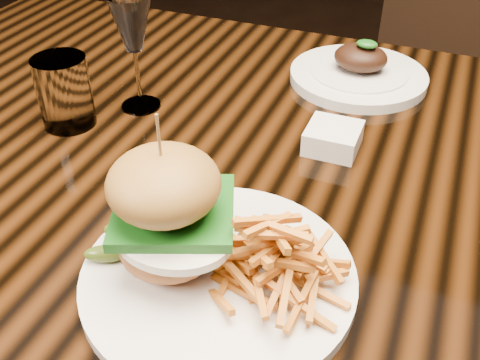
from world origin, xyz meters
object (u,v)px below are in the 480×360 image
at_px(chair_far, 446,63).
at_px(far_dish, 359,73).
at_px(burger_plate, 216,244).
at_px(dining_table, 291,198).
at_px(wine_glass, 132,28).

bearing_deg(chair_far, far_dish, -91.65).
bearing_deg(burger_plate, chair_far, 71.76).
height_order(dining_table, burger_plate, burger_plate).
xyz_separation_m(wine_glass, far_dish, (0.31, 0.22, -0.12)).
xyz_separation_m(dining_table, burger_plate, (-0.01, -0.26, 0.13)).
distance_m(far_dish, chair_far, 0.68).
height_order(wine_glass, chair_far, chair_far).
relative_size(wine_glass, far_dish, 0.77).
xyz_separation_m(far_dish, chair_far, (0.14, 0.62, -0.23)).
relative_size(dining_table, far_dish, 6.71).
relative_size(burger_plate, wine_glass, 1.63).
bearing_deg(wine_glass, chair_far, 62.02).
relative_size(wine_glass, chair_far, 0.19).
bearing_deg(dining_table, wine_glass, 170.52).
bearing_deg(wine_glass, dining_table, -9.48).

